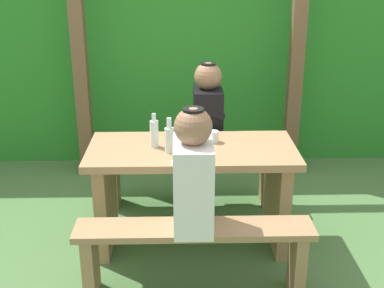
{
  "coord_description": "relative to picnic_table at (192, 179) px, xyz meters",
  "views": [
    {
      "loc": [
        -0.07,
        -3.13,
        1.96
      ],
      "look_at": [
        0.0,
        0.0,
        0.76
      ],
      "focal_mm": 46.85,
      "sensor_mm": 36.0,
      "label": 1
    }
  ],
  "objects": [
    {
      "name": "cell_phone",
      "position": [
        -0.09,
        0.02,
        0.24
      ],
      "size": [
        0.12,
        0.16,
        0.01
      ],
      "primitive_type": "cube",
      "rotation": [
        0.0,
        0.0,
        0.43
      ],
      "color": "silver",
      "rests_on": "picnic_table"
    },
    {
      "name": "bench_far",
      "position": [
        0.0,
        0.58,
        -0.17
      ],
      "size": [
        1.4,
        0.24,
        0.47
      ],
      "color": "#9E7A51",
      "rests_on": "ground_plane"
    },
    {
      "name": "pergola_post_right",
      "position": [
        0.95,
        1.24,
        0.47
      ],
      "size": [
        0.12,
        0.12,
        1.95
      ],
      "primitive_type": "cube",
      "color": "brown",
      "rests_on": "ground_plane"
    },
    {
      "name": "picnic_table",
      "position": [
        0.0,
        0.0,
        0.0
      ],
      "size": [
        1.4,
        0.64,
        0.73
      ],
      "color": "#9E7A51",
      "rests_on": "ground_plane"
    },
    {
      "name": "ground_plane",
      "position": [
        0.0,
        0.0,
        -0.5
      ],
      "size": [
        12.0,
        12.0,
        0.0
      ],
      "primitive_type": "plane",
      "color": "#4B733E"
    },
    {
      "name": "bottle_center",
      "position": [
        -0.25,
        0.02,
        0.33
      ],
      "size": [
        0.06,
        0.06,
        0.23
      ],
      "color": "silver",
      "rests_on": "picnic_table"
    },
    {
      "name": "person_white_shirt",
      "position": [
        -0.01,
        -0.58,
        0.3
      ],
      "size": [
        0.25,
        0.35,
        0.72
      ],
      "color": "white",
      "rests_on": "bench_near"
    },
    {
      "name": "hedge_backdrop",
      "position": [
        0.0,
        1.9,
        0.56
      ],
      "size": [
        6.4,
        0.73,
        2.12
      ],
      "primitive_type": "cube",
      "color": "#298226",
      "rests_on": "ground_plane"
    },
    {
      "name": "pergola_post_left",
      "position": [
        -0.95,
        1.24,
        0.47
      ],
      "size": [
        0.12,
        0.12,
        1.95
      ],
      "primitive_type": "cube",
      "color": "brown",
      "rests_on": "ground_plane"
    },
    {
      "name": "drinking_glass",
      "position": [
        0.15,
        0.1,
        0.27
      ],
      "size": [
        0.08,
        0.08,
        0.08
      ],
      "primitive_type": "cylinder",
      "color": "silver",
      "rests_on": "picnic_table"
    },
    {
      "name": "bench_near",
      "position": [
        0.0,
        -0.58,
        -0.17
      ],
      "size": [
        1.4,
        0.24,
        0.47
      ],
      "color": "#9E7A51",
      "rests_on": "ground_plane"
    },
    {
      "name": "bottle_left",
      "position": [
        -0.15,
        -0.08,
        0.33
      ],
      "size": [
        0.06,
        0.06,
        0.24
      ],
      "color": "silver",
      "rests_on": "picnic_table"
    },
    {
      "name": "person_black_coat",
      "position": [
        0.14,
        0.58,
        0.3
      ],
      "size": [
        0.25,
        0.35,
        0.72
      ],
      "color": "black",
      "rests_on": "bench_far"
    },
    {
      "name": "bottle_right",
      "position": [
        -0.02,
        -0.11,
        0.33
      ],
      "size": [
        0.07,
        0.07,
        0.24
      ],
      "color": "silver",
      "rests_on": "picnic_table"
    }
  ]
}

